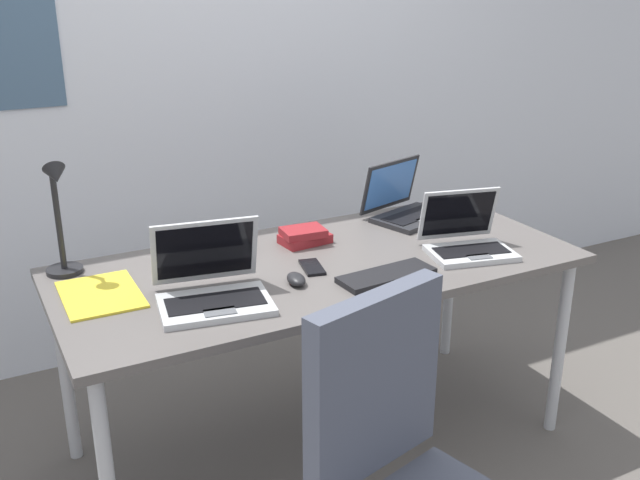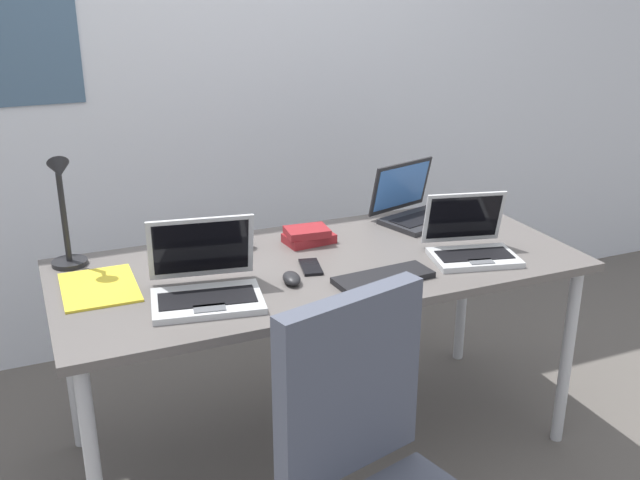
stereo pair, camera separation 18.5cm
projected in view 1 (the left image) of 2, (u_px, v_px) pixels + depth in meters
ground_plane at (320, 441)px, 2.79m from camera, size 12.00×12.00×0.00m
wall_back at (205, 62)px, 3.25m from camera, size 6.00×0.13×2.60m
desk at (320, 277)px, 2.55m from camera, size 1.80×0.80×0.74m
desk_lamp at (59, 219)px, 2.34m from camera, size 0.12×0.18×0.40m
laptop_mid_desk at (212, 287)px, 2.21m from camera, size 0.38×0.35×0.24m
laptop_near_mouse at (467, 241)px, 2.60m from camera, size 0.34×0.31×0.21m
laptop_front_left at (406, 207)px, 2.96m from camera, size 0.37×0.34×0.23m
external_keyboard at (387, 276)px, 2.39m from camera, size 0.34×0.14×0.02m
computer_mouse at (296, 279)px, 2.35m from camera, size 0.07×0.10×0.03m
cell_phone at (312, 267)px, 2.47m from camera, size 0.09×0.15×0.01m
headphones at (222, 250)px, 2.60m from camera, size 0.21×0.18×0.04m
book_stack at (304, 236)px, 2.69m from camera, size 0.19×0.13×0.06m
paper_folder_back_right at (101, 294)px, 2.27m from camera, size 0.23×0.31×0.01m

